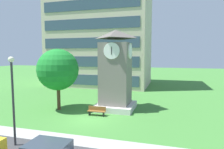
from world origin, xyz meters
name	(u,v)px	position (x,y,z in m)	size (l,w,h in m)	color
ground_plane	(89,120)	(0.00, 0.00, 0.00)	(160.00, 160.00, 0.00)	#3D7A33
kerb_strip	(65,139)	(0.00, -4.28, 0.00)	(120.00, 1.60, 0.01)	#9E9E99
office_building	(101,20)	(-6.28, 21.44, 12.80)	(18.87, 12.16, 25.60)	beige
clock_tower	(116,75)	(1.41, 4.30, 3.79)	(4.10, 4.10, 8.61)	slate
park_bench	(97,111)	(0.25, 1.45, 0.46)	(1.82, 0.56, 0.88)	brown
street_lamp	(13,91)	(-2.64, -6.10, 3.62)	(0.36, 0.36, 5.83)	#333338
tree_by_building	(58,70)	(-4.49, 2.34, 4.36)	(4.44, 4.44, 6.60)	#513823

